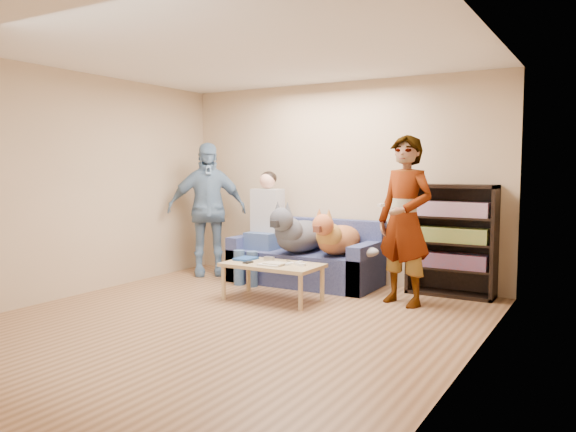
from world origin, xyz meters
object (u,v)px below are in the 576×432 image
Objects in this scene: coffee_table at (273,267)px; bookshelf at (452,238)px; dog_gray at (298,234)px; sofa at (306,261)px; dog_tan at (336,238)px; person_standing_left at (207,209)px; person_seated at (263,222)px; camera_silver at (269,259)px; person_standing_right at (405,221)px; notebook_blue at (246,259)px.

bookshelf is (1.67, 1.27, 0.31)m from coffee_table.
dog_gray is 1.86m from bookshelf.
sofa is at bearing 90.70° from dog_gray.
sofa is 0.63m from dog_tan.
dog_gray is (1.46, -0.03, -0.25)m from person_standing_left.
person_seated is 1.15× the size of dog_gray.
dog_gray is at bearing -43.24° from person_standing_left.
person_standing_left is 1.67× the size of coffee_table.
bookshelf is (1.80, 0.23, 0.40)m from sofa.
person_seated is at bearing 126.62° from camera_silver.
person_standing_right is 1.58× the size of dog_tan.
dog_gray reaches higher than sofa.
person_standing_left is 3.30m from bookshelf.
person_seated is (-0.58, 0.79, 0.33)m from camera_silver.
sofa is 1.63× the size of dog_tan.
notebook_blue is 0.41m from coffee_table.
person_seated is at bearing -37.16° from person_standing_left.
person_standing_left reaches higher than camera_silver.
person_standing_left is 1.60m from sofa.
camera_silver is 0.09× the size of dog_gray.
person_seated is (-2.04, 0.34, -0.15)m from person_standing_right.
notebook_blue is at bearing -165.96° from camera_silver.
dog_gray is at bearing 98.88° from coffee_table.
sofa reaches higher than coffee_table.
notebook_blue is 0.20× the size of bookshelf.
person_standing_right is 1.55m from coffee_table.
person_seated is at bearing 109.57° from notebook_blue.
camera_silver is 0.06× the size of sofa.
bookshelf is (1.79, 1.15, 0.23)m from camera_silver.
person_standing_left reaches higher than dog_gray.
dog_tan is (-0.97, 0.32, -0.28)m from person_standing_right.
person_standing_left reaches higher than sofa.
person_seated reaches higher than bookshelf.
person_standing_right reaches higher than bookshelf.
person_standing_right is 1.25× the size of person_seated.
notebook_blue is (1.19, -0.78, -0.48)m from person_standing_left.
person_standing_right reaches higher than notebook_blue.
dog_gray is at bearing -170.37° from person_standing_right.
person_seated is 2.41m from bookshelf.
bookshelf reaches higher than coffee_table.
dog_gray is 0.50m from dog_tan.
sofa is at bearing -172.60° from bookshelf.
notebook_blue is 0.24× the size of coffee_table.
person_standing_right is at bearing 16.93° from camera_silver.
person_seated is 0.60m from dog_gray.
notebook_blue is at bearing -149.57° from bookshelf.
person_standing_right is 2.94m from person_standing_left.
notebook_blue is 0.20× the size of dog_gray.
camera_silver is 0.72m from dog_gray.
person_standing_left is at bearing 178.86° from dog_gray.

